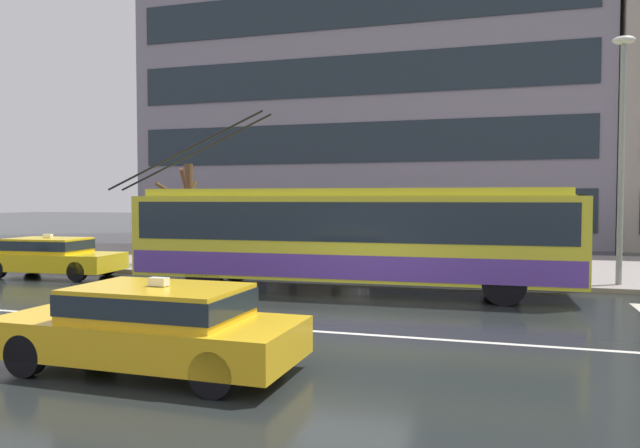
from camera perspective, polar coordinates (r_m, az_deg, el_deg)
The scene contains 14 objects.
ground_plane at distance 12.60m, azimuth 2.90°, elevation -9.23°, with size 160.00×160.00×0.00m, color #212526.
sidewalk_slab at distance 22.65m, azimuth 9.07°, elevation -3.85°, with size 80.00×10.00×0.14m, color gray.
lane_centre_line at distance 11.46m, azimuth 1.47°, elevation -10.39°, with size 72.00×0.14×0.01m, color silver.
trolleybus at distance 16.22m, azimuth 2.87°, elevation -1.05°, with size 13.26×2.84×5.00m.
taxi_oncoming_near at distance 9.23m, azimuth -15.81°, elevation -9.20°, with size 4.58×1.92×1.39m.
taxi_queued_behind_bus at distance 21.20m, azimuth -24.43°, elevation -2.76°, with size 4.49×2.06×1.39m.
bus_shelter at distance 20.38m, azimuth -0.69°, elevation 1.09°, with size 3.98×1.74×2.55m.
pedestrian_at_shelter at distance 21.00m, azimuth -2.84°, elevation 0.24°, with size 1.33×1.33×2.00m.
pedestrian_approaching_curb at distance 19.42m, azimuth 17.85°, elevation 0.01°, with size 1.19×1.19×1.98m.
pedestrian_walking_past at distance 20.12m, azimuth -7.08°, elevation -0.04°, with size 1.20×1.20×1.93m.
pedestrian_waiting_by_pole at distance 20.64m, azimuth 1.43°, elevation 0.07°, with size 1.27×1.27×2.00m.
street_lamp at distance 18.57m, azimuth 27.02°, elevation 7.28°, with size 0.60×0.32×6.89m.
street_tree_bare at distance 22.76m, azimuth -12.59°, elevation 1.41°, with size 1.13×1.86×3.71m.
office_tower_corner_left at distance 39.04m, azimuth 4.86°, elevation 20.35°, with size 26.40×11.06×29.06m.
Camera 1 is at (2.89, -11.99, 2.56)m, focal length 33.28 mm.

